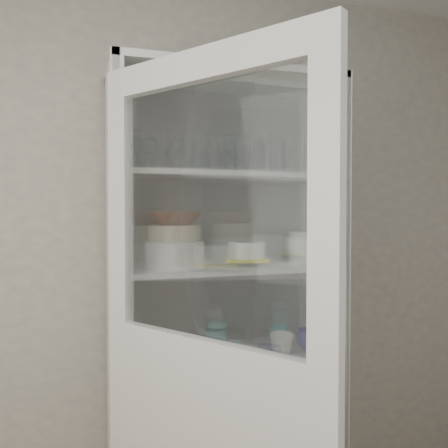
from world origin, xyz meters
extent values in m
cube|color=#9B9791|center=(0.00, 1.50, 1.30)|extent=(3.60, 0.02, 2.60)
cube|color=silver|center=(-0.28, 1.27, 1.05)|extent=(0.03, 0.45, 2.10)
cube|color=silver|center=(0.68, 1.27, 1.05)|extent=(0.03, 0.45, 2.10)
cube|color=slate|center=(0.20, 1.49, 1.05)|extent=(1.00, 0.03, 2.10)
cube|color=silver|center=(0.20, 1.27, 2.08)|extent=(1.00, 0.45, 0.03)
cube|color=silver|center=(0.20, 1.26, 0.45)|extent=(0.94, 0.42, 0.02)
cube|color=silver|center=(0.20, 1.26, 0.85)|extent=(0.94, 0.42, 0.02)
cube|color=silver|center=(0.20, 1.26, 1.25)|extent=(0.94, 0.42, 0.02)
cube|color=silver|center=(0.20, 1.26, 1.65)|extent=(0.94, 0.42, 0.02)
cube|color=silver|center=(-0.05, 0.68, 1.95)|extent=(0.54, 0.77, 0.10)
cube|color=silver|center=(-0.27, 1.01, 1.50)|extent=(0.08, 0.10, 0.80)
cube|color=silver|center=(0.18, 0.34, 1.50)|extent=(0.08, 0.10, 0.80)
cube|color=silver|center=(-0.05, 0.68, 1.50)|extent=(0.42, 0.60, 0.78)
cylinder|color=silver|center=(-0.21, 1.14, 1.74)|extent=(0.09, 0.09, 0.15)
cylinder|color=silver|center=(0.06, 1.13, 1.73)|extent=(0.09, 0.09, 0.15)
cylinder|color=silver|center=(0.18, 1.16, 1.74)|extent=(0.09, 0.09, 0.16)
cylinder|color=silver|center=(0.19, 1.14, 1.74)|extent=(0.10, 0.10, 0.16)
cylinder|color=silver|center=(0.22, 1.11, 1.73)|extent=(0.07, 0.07, 0.13)
cylinder|color=silver|center=(0.40, 1.16, 1.72)|extent=(0.07, 0.07, 0.13)
cylinder|color=silver|center=(0.55, 1.13, 1.73)|extent=(0.09, 0.09, 0.14)
cylinder|color=silver|center=(-0.21, 1.28, 1.73)|extent=(0.09, 0.09, 0.14)
cylinder|color=silver|center=(-0.20, 1.26, 1.73)|extent=(0.09, 0.09, 0.14)
cylinder|color=silver|center=(-0.02, 1.24, 1.73)|extent=(0.08, 0.08, 0.13)
cylinder|color=silver|center=(0.20, 1.26, 1.73)|extent=(0.09, 0.09, 0.14)
cylinder|color=silver|center=(0.36, 1.28, 1.74)|extent=(0.10, 0.10, 0.15)
cylinder|color=white|center=(-0.03, 1.22, 1.32)|extent=(0.25, 0.25, 0.11)
cylinder|color=white|center=(0.03, 1.38, 1.30)|extent=(0.20, 0.20, 0.08)
cylinder|color=beige|center=(-0.03, 1.22, 1.41)|extent=(0.27, 0.27, 0.07)
imported|color=brown|center=(-0.03, 1.22, 1.47)|extent=(0.25, 0.25, 0.06)
cylinder|color=silver|center=(0.29, 1.23, 1.27)|extent=(0.39, 0.39, 0.02)
cube|color=yellow|center=(0.29, 1.23, 1.28)|extent=(0.22, 0.22, 0.01)
cylinder|color=white|center=(0.29, 1.23, 1.33)|extent=(0.20, 0.20, 0.07)
cylinder|color=silver|center=(0.59, 1.26, 1.33)|extent=(0.14, 0.14, 0.14)
imported|color=navy|center=(0.59, 1.22, 0.91)|extent=(0.14, 0.14, 0.09)
imported|color=teal|center=(0.49, 1.32, 0.91)|extent=(0.10, 0.10, 0.09)
imported|color=white|center=(0.43, 1.16, 0.91)|extent=(0.12, 0.12, 0.10)
cylinder|color=teal|center=(0.18, 1.32, 0.91)|extent=(0.10, 0.10, 0.10)
ellipsoid|color=teal|center=(0.18, 1.32, 0.97)|extent=(0.10, 0.10, 0.02)
cylinder|color=#B3B3B3|center=(-0.09, 1.23, 0.88)|extent=(0.09, 0.09, 0.04)
cylinder|color=white|center=(-0.21, 1.30, 0.93)|extent=(0.14, 0.14, 0.14)
imported|color=beige|center=(0.00, 1.23, 0.50)|extent=(0.31, 0.31, 0.08)
cube|color=#9C9C9C|center=(0.39, 1.25, 0.49)|extent=(0.23, 0.19, 0.06)
cylinder|color=silver|center=(0.47, 1.25, 1.73)|extent=(0.07, 0.07, 0.15)
camera|label=1|loc=(-0.43, -0.73, 1.50)|focal=38.00mm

